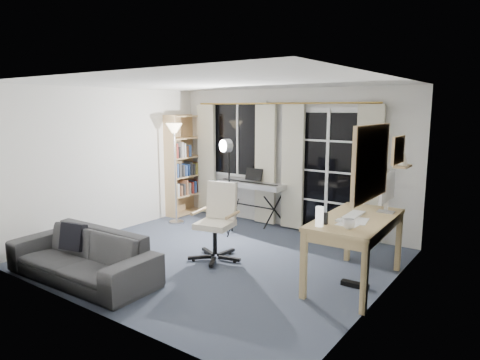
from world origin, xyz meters
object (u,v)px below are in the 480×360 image
(torchiere_lamp, at_px, (175,143))
(studio_light, at_px, (227,157))
(desk, at_px, (356,226))
(mug, at_px, (349,223))
(sofa, at_px, (81,248))
(monitor, at_px, (387,188))
(office_chair, at_px, (219,214))
(keyboard_piano, at_px, (251,185))
(bookshelf, at_px, (185,167))

(torchiere_lamp, xyz_separation_m, studio_light, (1.22, -0.07, -0.16))
(torchiere_lamp, xyz_separation_m, desk, (3.64, -0.75, -0.74))
(torchiere_lamp, distance_m, mug, 3.99)
(mug, distance_m, sofa, 3.18)
(studio_light, xyz_separation_m, monitor, (2.62, -0.23, -0.18))
(studio_light, relative_size, office_chair, 1.53)
(desk, height_order, sofa, desk)
(keyboard_piano, height_order, monitor, monitor)
(bookshelf, relative_size, keyboard_piano, 1.48)
(bookshelf, bearing_deg, studio_light, -23.23)
(keyboard_piano, xyz_separation_m, monitor, (2.67, -0.98, 0.40))
(office_chair, bearing_deg, monitor, 5.88)
(torchiere_lamp, xyz_separation_m, office_chair, (1.76, -0.96, -0.83))
(office_chair, height_order, monitor, monitor)
(mug, bearing_deg, desk, 101.31)
(studio_light, bearing_deg, torchiere_lamp, -162.73)
(bookshelf, distance_m, monitor, 4.31)
(bookshelf, relative_size, desk, 1.26)
(sofa, bearing_deg, torchiere_lamp, 107.21)
(mug, bearing_deg, bookshelf, 155.39)
(torchiere_lamp, height_order, mug, torchiere_lamp)
(office_chair, relative_size, sofa, 0.52)
(torchiere_lamp, relative_size, office_chair, 1.71)
(keyboard_piano, height_order, mug, keyboard_piano)
(office_chair, bearing_deg, torchiere_lamp, 139.34)
(desk, bearing_deg, sofa, -148.89)
(studio_light, bearing_deg, desk, 4.94)
(torchiere_lamp, relative_size, studio_light, 1.12)
(bookshelf, relative_size, sofa, 0.95)
(keyboard_piano, relative_size, studio_light, 0.81)
(torchiere_lamp, bearing_deg, bookshelf, 119.74)
(office_chair, bearing_deg, studio_light, 109.21)
(keyboard_piano, bearing_deg, torchiere_lamp, -147.81)
(bookshelf, bearing_deg, mug, -23.84)
(keyboard_piano, relative_size, sofa, 0.65)
(bookshelf, xyz_separation_m, sofa, (1.26, -3.20, -0.53))
(mug, bearing_deg, torchiere_lamp, 161.58)
(torchiere_lamp, bearing_deg, office_chair, -28.76)
(keyboard_piano, height_order, sofa, keyboard_piano)
(torchiere_lamp, xyz_separation_m, mug, (3.74, -1.25, -0.58))
(studio_light, bearing_deg, sofa, -76.84)
(torchiere_lamp, height_order, keyboard_piano, torchiere_lamp)
(torchiere_lamp, relative_size, mug, 13.60)
(keyboard_piano, height_order, studio_light, studio_light)
(desk, bearing_deg, office_chair, -175.78)
(bookshelf, xyz_separation_m, studio_light, (1.58, -0.70, 0.38))
(torchiere_lamp, xyz_separation_m, sofa, (0.89, -2.56, -1.06))
(keyboard_piano, xyz_separation_m, mug, (2.57, -1.93, 0.16))
(bookshelf, distance_m, office_chair, 2.67)
(desk, distance_m, mug, 0.54)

